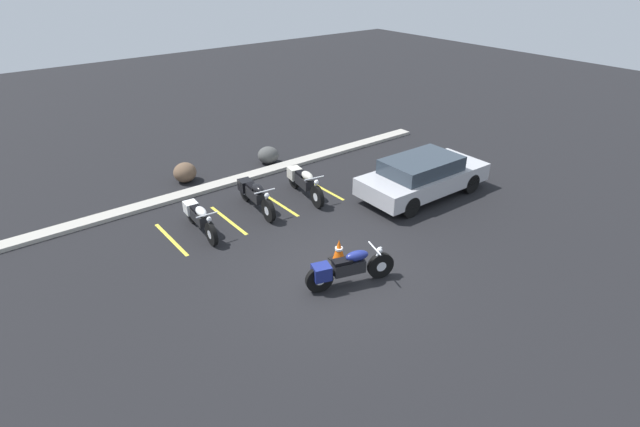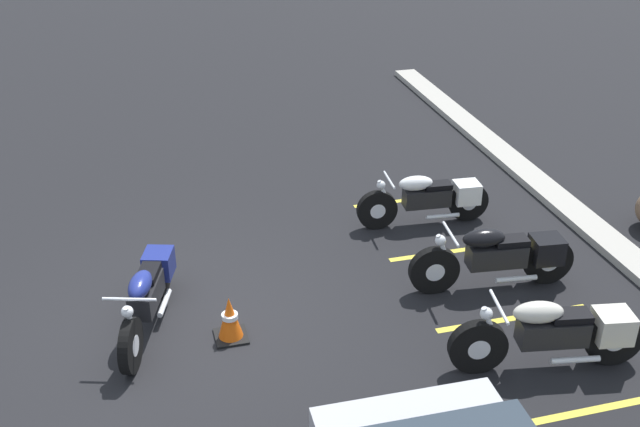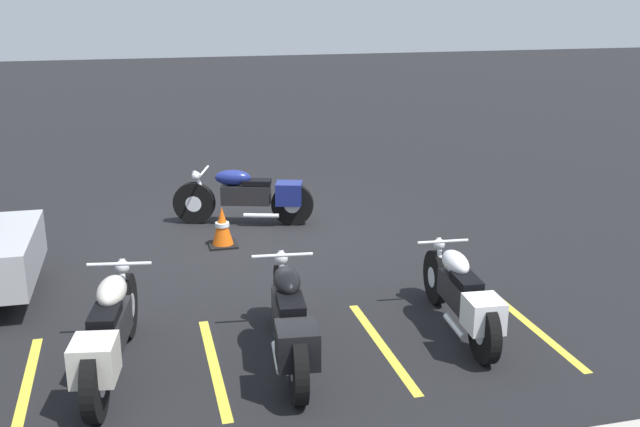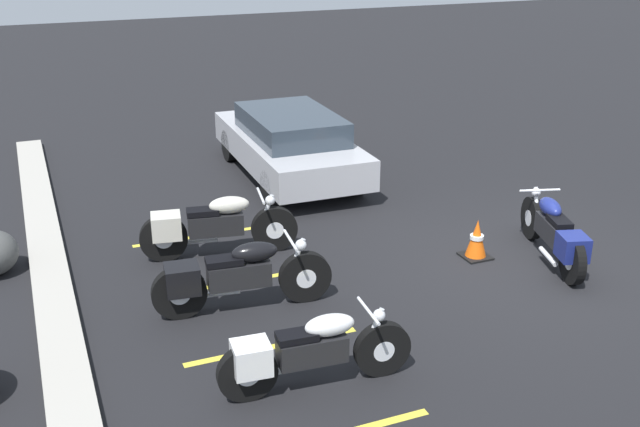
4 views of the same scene
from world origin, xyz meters
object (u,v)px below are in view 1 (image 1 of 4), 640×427
Objects in this scene: landscape_rock_1 at (185,172)px; traffic_cone at (339,250)px; parked_bike_1 at (255,194)px; landscape_rock_0 at (268,155)px; motorcycle_navy_featured at (346,268)px; car_silver at (423,176)px; parked_bike_0 at (199,217)px; parked_bike_2 at (303,181)px.

landscape_rock_1 reaches higher than traffic_cone.
parked_bike_1 is 3.64m from landscape_rock_0.
motorcycle_navy_featured is 2.82× the size of landscape_rock_0.
landscape_rock_1 is 6.95m from traffic_cone.
parked_bike_1 is at bearing 153.47° from car_silver.
car_silver is at bearing 75.72° from parked_bike_0.
motorcycle_navy_featured is 0.94× the size of parked_bike_1.
parked_bike_0 is (-1.56, 4.41, -0.02)m from motorcycle_navy_featured.
landscape_rock_0 reaches higher than traffic_cone.
landscape_rock_0 is at bearing -6.21° from landscape_rock_1.
parked_bike_2 is at bearing 143.39° from car_silver.
parked_bike_1 is at bearing 102.54° from motorcycle_navy_featured.
parked_bike_0 is at bearing 162.51° from car_silver.
parked_bike_1 is 3.01× the size of landscape_rock_0.
parked_bike_2 is 3.87m from traffic_cone.
parked_bike_0 is at bearing -143.99° from landscape_rock_0.
parked_bike_0 is 2.65× the size of landscape_rock_1.
parked_bike_1 reaches higher than motorcycle_navy_featured.
landscape_rock_1 is (1.11, 3.39, -0.12)m from parked_bike_0.
car_silver is at bearing 40.59° from motorcycle_navy_featured.
traffic_cone is at bearing -81.64° from landscape_rock_1.
motorcycle_navy_featured is 3.67× the size of traffic_cone.
parked_bike_2 is 3.01× the size of landscape_rock_0.
car_silver is at bearing 61.92° from parked_bike_2.
landscape_rock_0 is 1.30× the size of traffic_cone.
motorcycle_navy_featured is at bearing -109.48° from landscape_rock_0.
parked_bike_2 reaches higher than parked_bike_1.
car_silver reaches higher than parked_bike_1.
traffic_cone is (2.12, -3.48, -0.17)m from parked_bike_0.
car_silver reaches higher than motorcycle_navy_featured.
parked_bike_1 reaches higher than traffic_cone.
landscape_rock_1 is 1.37× the size of traffic_cone.
traffic_cone is (-4.47, -1.27, -0.41)m from car_silver.
landscape_rock_0 is (2.28, 2.83, -0.17)m from parked_bike_1.
motorcycle_navy_featured is 0.94× the size of parked_bike_2.
parked_bike_2 is 3.92× the size of traffic_cone.
car_silver is (4.67, -2.44, 0.20)m from parked_bike_1.
parked_bike_0 is 0.93× the size of parked_bike_1.
landscape_rock_0 is at bearing 130.30° from parked_bike_0.
motorcycle_navy_featured is 1.10m from traffic_cone.
landscape_rock_1 is at bearing 98.36° from traffic_cone.
car_silver is (5.03, 2.20, 0.22)m from motorcycle_navy_featured.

